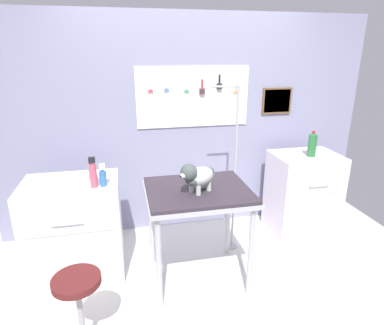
% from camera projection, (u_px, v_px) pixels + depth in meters
% --- Properties ---
extents(ground, '(4.40, 4.00, 0.04)m').
position_uv_depth(ground, '(217.00, 298.00, 2.72)').
color(ground, silver).
extents(rear_wall_panel, '(4.00, 0.11, 2.30)m').
position_uv_depth(rear_wall_panel, '(187.00, 126.00, 3.52)').
color(rear_wall_panel, '#8A8AA9').
rests_on(rear_wall_panel, ground).
extents(grooming_table, '(0.86, 0.71, 0.86)m').
position_uv_depth(grooming_table, '(198.00, 199.00, 2.71)').
color(grooming_table, '#B7B7BC').
rests_on(grooming_table, ground).
extents(grooming_arm, '(0.29, 0.11, 1.64)m').
position_uv_depth(grooming_arm, '(234.00, 178.00, 3.14)').
color(grooming_arm, '#B7B7BC').
rests_on(grooming_arm, ground).
extents(dog, '(0.34, 0.28, 0.26)m').
position_uv_depth(dog, '(197.00, 176.00, 2.55)').
color(dog, silver).
rests_on(dog, grooming_table).
extents(counter_left, '(0.80, 0.58, 0.87)m').
position_uv_depth(counter_left, '(75.00, 228.00, 2.90)').
color(counter_left, white).
rests_on(counter_left, ground).
extents(cabinet_right, '(0.68, 0.54, 0.89)m').
position_uv_depth(cabinet_right, '(302.00, 194.00, 3.57)').
color(cabinet_right, white).
rests_on(cabinet_right, ground).
extents(stool, '(0.30, 0.30, 0.59)m').
position_uv_depth(stool, '(78.00, 294.00, 2.07)').
color(stool, '#9E9EA3').
rests_on(stool, ground).
extents(spray_bottle_short, '(0.05, 0.05, 0.18)m').
position_uv_depth(spray_bottle_short, '(92.00, 173.00, 2.76)').
color(spray_bottle_short, '#479E62').
rests_on(spray_bottle_short, counter_left).
extents(spray_bottle_tall, '(0.05, 0.05, 0.19)m').
position_uv_depth(spray_bottle_tall, '(103.00, 177.00, 2.66)').
color(spray_bottle_tall, '#3474BB').
rests_on(spray_bottle_tall, counter_left).
extents(shampoo_bottle, '(0.06, 0.06, 0.25)m').
position_uv_depth(shampoo_bottle, '(93.00, 174.00, 2.62)').
color(shampoo_bottle, '#DF546F').
rests_on(shampoo_bottle, counter_left).
extents(soda_bottle, '(0.08, 0.08, 0.27)m').
position_uv_depth(soda_bottle, '(312.00, 145.00, 3.33)').
color(soda_bottle, '#2A6F36').
rests_on(soda_bottle, cabinet_right).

